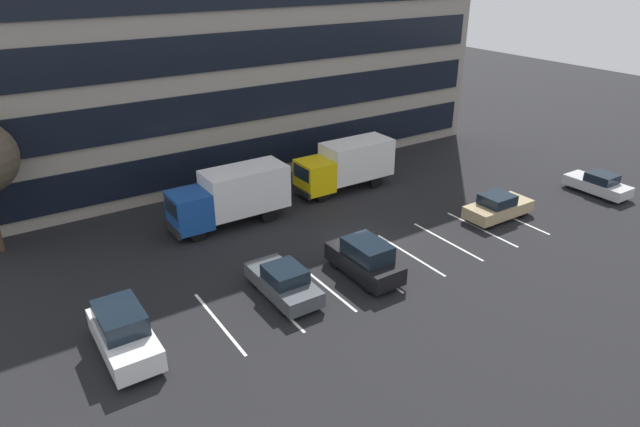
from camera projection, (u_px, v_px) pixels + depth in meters
The scene contains 10 objects.
ground_plane at pixel (361, 243), 31.45m from camera, with size 120.00×120.00×0.00m, color black.
office_building at pixel (216, 15), 40.46m from camera, with size 39.60×12.45×21.60m.
lot_markings at pixel (390, 262), 29.53m from camera, with size 19.74×5.40×0.01m.
box_truck_yellow at pixel (346, 164), 37.93m from camera, with size 7.05×2.34×3.27m.
box_truck_blue at pixel (231, 195), 32.92m from camera, with size 7.24×2.40×3.35m.
sedan_charcoal at pixel (283, 282), 26.29m from camera, with size 1.87×4.48×1.60m.
sedan_silver at pixel (598, 184), 37.61m from camera, with size 1.74×4.16×1.49m.
suv_black at pixel (365, 259), 27.84m from camera, with size 1.86×4.39×1.99m.
sedan_tan at pixel (498, 207), 34.09m from camera, with size 4.44×1.86×1.59m.
suv_white at pixel (123, 333), 22.38m from camera, with size 1.92×4.53×2.05m.
Camera 1 is at (-17.22, -21.95, 14.80)m, focal length 31.30 mm.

